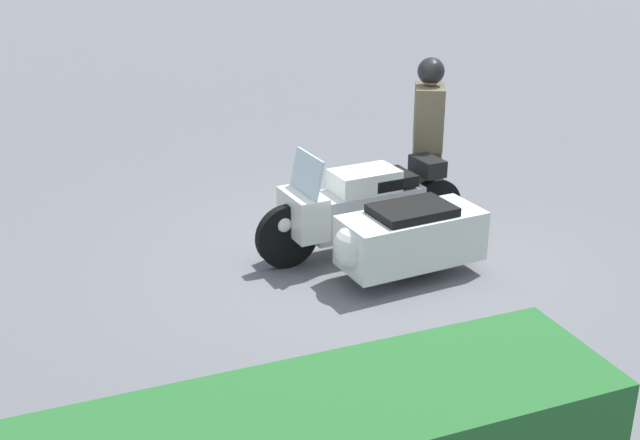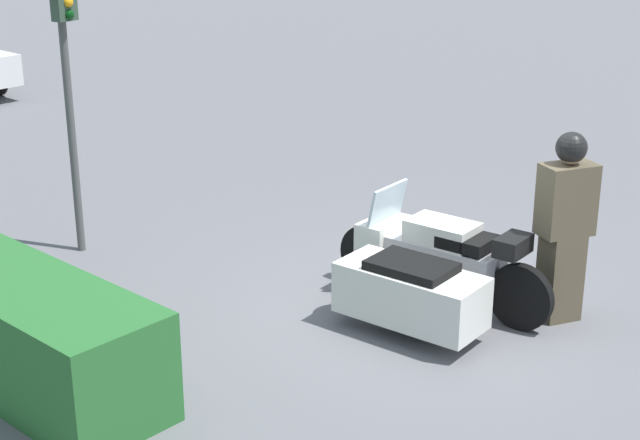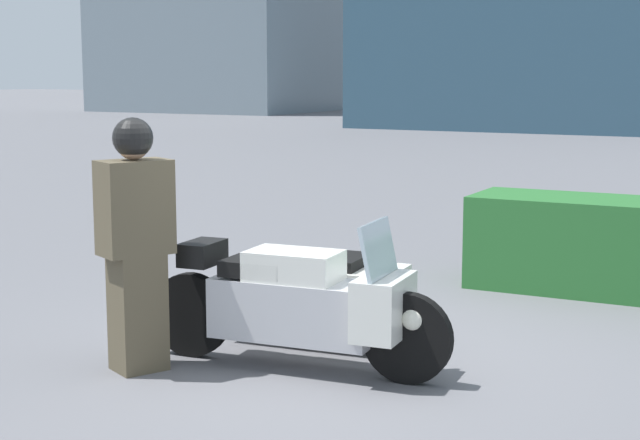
% 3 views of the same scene
% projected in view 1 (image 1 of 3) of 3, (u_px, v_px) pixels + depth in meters
% --- Properties ---
extents(ground_plane, '(160.00, 160.00, 0.00)m').
position_uv_depth(ground_plane, '(372.00, 264.00, 8.23)').
color(ground_plane, slate).
extents(police_motorcycle, '(2.43, 1.37, 1.16)m').
position_uv_depth(police_motorcycle, '(380.00, 222.00, 8.05)').
color(police_motorcycle, black).
rests_on(police_motorcycle, ground).
extents(officer_rider, '(0.51, 0.60, 1.89)m').
position_uv_depth(officer_rider, '(428.00, 137.00, 9.01)').
color(officer_rider, brown).
rests_on(officer_rider, ground).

